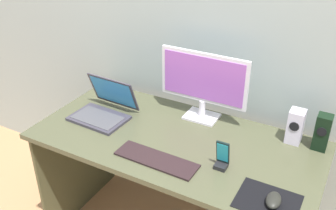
{
  "coord_description": "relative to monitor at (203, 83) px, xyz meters",
  "views": [
    {
      "loc": [
        0.74,
        -1.43,
        1.85
      ],
      "look_at": [
        -0.03,
        -0.02,
        0.95
      ],
      "focal_mm": 40.96,
      "sensor_mm": 36.0,
      "label": 1
    }
  ],
  "objects": [
    {
      "name": "speaker_near_monitor",
      "position": [
        0.5,
        0.01,
        -0.13
      ],
      "size": [
        0.07,
        0.08,
        0.18
      ],
      "color": "silver",
      "rests_on": "desk"
    },
    {
      "name": "speaker_right",
      "position": [
        0.62,
        0.01,
        -0.12
      ],
      "size": [
        0.07,
        0.07,
        0.18
      ],
      "color": "black",
      "rests_on": "desk"
    },
    {
      "name": "laptop",
      "position": [
        -0.48,
        -0.25,
        -0.17
      ],
      "size": [
        0.31,
        0.29,
        0.21
      ],
      "color": "#393641",
      "rests_on": "desk"
    },
    {
      "name": "phone_in_dock",
      "position": [
        0.26,
        -0.36,
        -0.17
      ],
      "size": [
        0.06,
        0.05,
        0.14
      ],
      "color": "black",
      "rests_on": "desk"
    },
    {
      "name": "keyboard_external",
      "position": [
        -0.02,
        -0.46,
        -0.21
      ],
      "size": [
        0.4,
        0.13,
        0.01
      ],
      "primitive_type": "cube",
      "rotation": [
        0.0,
        0.0,
        -0.02
      ],
      "color": "black",
      "rests_on": "desk"
    },
    {
      "name": "monitor",
      "position": [
        0.0,
        0.0,
        0.0
      ],
      "size": [
        0.49,
        0.14,
        0.38
      ],
      "color": "white",
      "rests_on": "desk"
    },
    {
      "name": "desk",
      "position": [
        -0.03,
        -0.25,
        -0.37
      ],
      "size": [
        1.45,
        0.7,
        0.75
      ],
      "color": "#4B4D35",
      "rests_on": "ground_plane"
    },
    {
      "name": "mouse",
      "position": [
        0.53,
        -0.48,
        -0.19
      ],
      "size": [
        0.07,
        0.1,
        0.04
      ],
      "primitive_type": "ellipsoid",
      "rotation": [
        0.0,
        0.0,
        0.09
      ],
      "color": "black",
      "rests_on": "mousepad"
    },
    {
      "name": "wall_back",
      "position": [
        -0.03,
        0.18,
        0.28
      ],
      "size": [
        6.0,
        0.04,
        2.5
      ],
      "primitive_type": "cube",
      "color": "#9DACAA",
      "rests_on": "ground_plane"
    },
    {
      "name": "mousepad",
      "position": [
        0.51,
        -0.47,
        -0.21
      ],
      "size": [
        0.25,
        0.2,
        0.0
      ],
      "primitive_type": "cube",
      "color": "black",
      "rests_on": "desk"
    }
  ]
}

